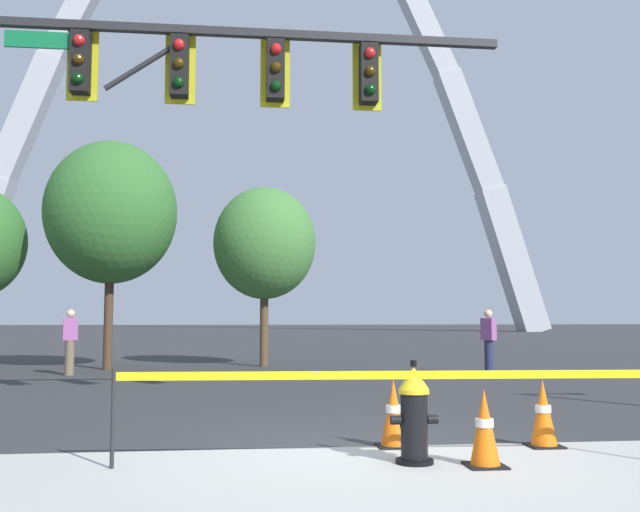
# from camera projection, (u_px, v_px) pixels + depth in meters

# --- Properties ---
(ground_plane) EXTENTS (240.00, 240.00, 0.00)m
(ground_plane) POSITION_uv_depth(u_px,v_px,m) (364.00, 450.00, 7.42)
(ground_plane) COLOR #333335
(fire_hydrant) EXTENTS (0.46, 0.48, 0.99)m
(fire_hydrant) POSITION_uv_depth(u_px,v_px,m) (414.00, 415.00, 6.77)
(fire_hydrant) COLOR black
(fire_hydrant) RESTS_ON ground
(caution_tape_barrier) EXTENTS (5.24, 0.33, 0.93)m
(caution_tape_barrier) POSITION_uv_depth(u_px,v_px,m) (390.00, 397.00, 6.70)
(caution_tape_barrier) COLOR #232326
(caution_tape_barrier) RESTS_ON ground
(traffic_cone_by_hydrant) EXTENTS (0.36, 0.36, 0.73)m
(traffic_cone_by_hydrant) POSITION_uv_depth(u_px,v_px,m) (543.00, 414.00, 7.61)
(traffic_cone_by_hydrant) COLOR black
(traffic_cone_by_hydrant) RESTS_ON ground
(traffic_cone_mid_sidewalk) EXTENTS (0.36, 0.36, 0.73)m
(traffic_cone_mid_sidewalk) POSITION_uv_depth(u_px,v_px,m) (485.00, 429.00, 6.60)
(traffic_cone_mid_sidewalk) COLOR black
(traffic_cone_mid_sidewalk) RESTS_ON ground
(traffic_cone_curb_edge) EXTENTS (0.36, 0.36, 0.73)m
(traffic_cone_curb_edge) POSITION_uv_depth(u_px,v_px,m) (394.00, 414.00, 7.60)
(traffic_cone_curb_edge) COLOR black
(traffic_cone_curb_edge) RESTS_ON ground
(traffic_signal_gantry) EXTENTS (7.82, 0.44, 6.00)m
(traffic_signal_gantry) POSITION_uv_depth(u_px,v_px,m) (149.00, 109.00, 10.12)
(traffic_signal_gantry) COLOR #232326
(traffic_signal_gantry) RESTS_ON ground
(monument_arch) EXTENTS (56.38, 2.46, 48.97)m
(monument_arch) POSITION_uv_depth(u_px,v_px,m) (255.00, 103.00, 66.35)
(monument_arch) COLOR #B2B5BC
(monument_arch) RESTS_ON ground
(tree_left_mid) EXTENTS (3.55, 3.55, 6.21)m
(tree_left_mid) POSITION_uv_depth(u_px,v_px,m) (111.00, 213.00, 19.16)
(tree_left_mid) COLOR #473323
(tree_left_mid) RESTS_ON ground
(tree_center_left) EXTENTS (2.95, 2.95, 5.16)m
(tree_center_left) POSITION_uv_depth(u_px,v_px,m) (265.00, 243.00, 20.27)
(tree_center_left) COLOR brown
(tree_center_left) RESTS_ON ground
(pedestrian_walking_left) EXTENTS (0.38, 0.28, 1.59)m
(pedestrian_walking_left) POSITION_uv_depth(u_px,v_px,m) (70.00, 341.00, 17.06)
(pedestrian_walking_left) COLOR brown
(pedestrian_walking_left) RESTS_ON ground
(pedestrian_standing_center) EXTENTS (0.35, 0.39, 1.59)m
(pedestrian_standing_center) POSITION_uv_depth(u_px,v_px,m) (489.00, 341.00, 17.23)
(pedestrian_standing_center) COLOR #232847
(pedestrian_standing_center) RESTS_ON ground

